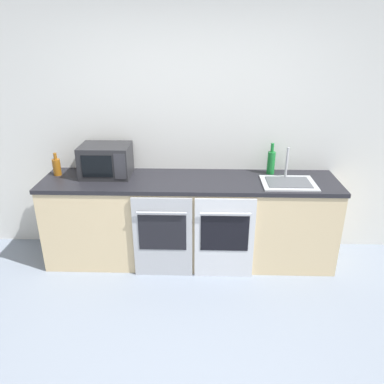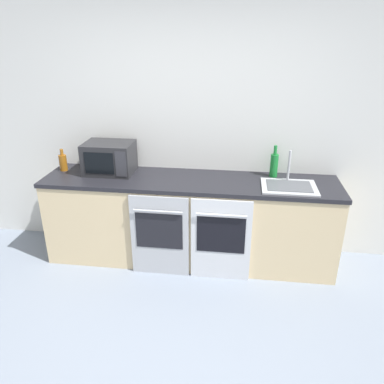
% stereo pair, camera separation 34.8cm
% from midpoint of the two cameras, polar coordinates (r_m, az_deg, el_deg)
% --- Properties ---
extents(wall_back, '(10.00, 0.06, 2.60)m').
position_cam_midpoint_polar(wall_back, '(3.85, -2.82, 9.45)').
color(wall_back, silver).
rests_on(wall_back, ground_plane).
extents(counter_back, '(2.90, 0.65, 0.89)m').
position_cam_midpoint_polar(counter_back, '(3.83, -2.95, -4.31)').
color(counter_back, '#D1B789').
rests_on(counter_back, ground_plane).
extents(oven_left, '(0.56, 0.06, 0.83)m').
position_cam_midpoint_polar(oven_left, '(3.59, -7.29, -6.93)').
color(oven_left, '#A8AAAF').
rests_on(oven_left, ground_plane).
extents(oven_right, '(0.56, 0.06, 0.83)m').
position_cam_midpoint_polar(oven_right, '(3.55, 2.14, -7.12)').
color(oven_right, silver).
rests_on(oven_right, ground_plane).
extents(microwave, '(0.48, 0.36, 0.31)m').
position_cam_midpoint_polar(microwave, '(3.84, -15.53, 4.60)').
color(microwave, '#232326').
rests_on(microwave, counter_back).
extents(bottle_green, '(0.08, 0.08, 0.32)m').
position_cam_midpoint_polar(bottle_green, '(3.82, 9.43, 4.51)').
color(bottle_green, '#19722D').
rests_on(bottle_green, counter_back).
extents(bottle_amber, '(0.08, 0.08, 0.23)m').
position_cam_midpoint_polar(bottle_amber, '(4.04, -22.29, 3.58)').
color(bottle_amber, '#8C5114').
rests_on(bottle_amber, counter_back).
extents(sink, '(0.50, 0.39, 0.31)m').
position_cam_midpoint_polar(sink, '(3.62, 11.84, 1.45)').
color(sink, '#A8AAAF').
rests_on(sink, counter_back).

